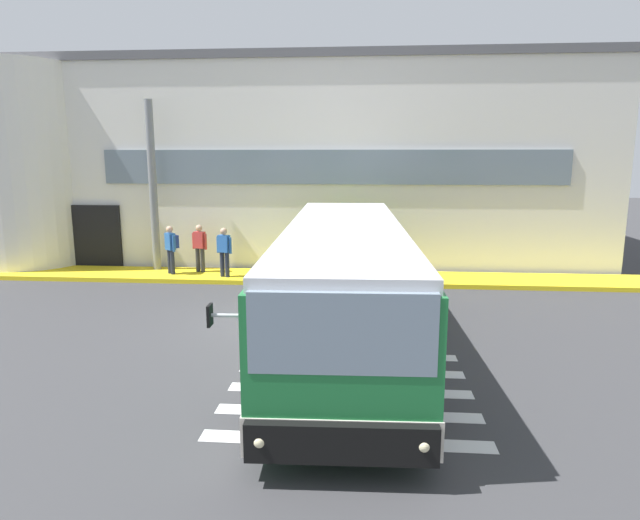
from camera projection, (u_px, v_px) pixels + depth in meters
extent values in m
cube|color=#353538|center=(277.00, 320.00, 14.18)|extent=(80.00, 90.00, 0.02)
cube|color=silver|center=(346.00, 441.00, 8.14)|extent=(4.40, 0.36, 0.01)
cube|color=silver|center=(348.00, 413.00, 9.02)|extent=(4.40, 0.36, 0.01)
cube|color=silver|center=(349.00, 391.00, 9.90)|extent=(4.40, 0.36, 0.01)
cube|color=silver|center=(351.00, 371.00, 10.78)|extent=(4.40, 0.36, 0.01)
cube|color=silver|center=(352.00, 355.00, 11.66)|extent=(4.40, 0.36, 0.01)
cube|color=silver|center=(317.00, 166.00, 25.22)|extent=(22.40, 12.00, 7.50)
cube|color=#56565B|center=(317.00, 77.00, 24.50)|extent=(22.60, 12.20, 0.30)
cylinder|color=silver|center=(23.00, 168.00, 20.71)|extent=(4.40, 4.40, 7.50)
cube|color=black|center=(98.00, 237.00, 20.40)|extent=(1.80, 0.16, 2.40)
cube|color=slate|center=(331.00, 167.00, 19.22)|extent=(16.40, 0.10, 1.20)
cube|color=yellow|center=(299.00, 277.00, 18.86)|extent=(26.40, 2.00, 0.15)
cylinder|color=slate|center=(153.00, 186.00, 19.30)|extent=(0.28, 0.28, 5.96)
cube|color=#1E7238|center=(344.00, 280.00, 12.34)|extent=(2.92, 11.35, 2.15)
cube|color=silver|center=(344.00, 314.00, 12.49)|extent=(2.96, 11.39, 0.55)
cube|color=silver|center=(345.00, 229.00, 12.12)|extent=(2.81, 11.14, 0.20)
cube|color=gray|center=(342.00, 333.00, 6.74)|extent=(2.35, 0.20, 1.05)
cube|color=gray|center=(401.00, 257.00, 12.47)|extent=(0.37, 10.07, 0.95)
cube|color=gray|center=(288.00, 256.00, 12.60)|extent=(0.37, 10.07, 0.95)
cube|color=black|center=(342.00, 306.00, 6.68)|extent=(2.15, 0.17, 0.28)
cube|color=black|center=(341.00, 443.00, 6.88)|extent=(2.46, 0.28, 0.52)
sphere|color=beige|center=(424.00, 445.00, 6.78)|extent=(0.18, 0.18, 0.18)
sphere|color=beige|center=(260.00, 441.00, 6.88)|extent=(0.18, 0.18, 0.18)
cylinder|color=#B7B7BF|center=(225.00, 315.00, 6.99)|extent=(0.40, 0.06, 0.05)
cube|color=black|center=(210.00, 315.00, 6.99)|extent=(0.05, 0.20, 0.28)
cylinder|color=black|center=(416.00, 391.00, 8.69)|extent=(0.33, 1.01, 1.00)
cylinder|color=black|center=(269.00, 388.00, 8.80)|extent=(0.33, 1.01, 1.00)
cylinder|color=black|center=(388.00, 294.00, 14.84)|extent=(0.33, 1.01, 1.00)
cylinder|color=black|center=(302.00, 293.00, 14.96)|extent=(0.33, 1.01, 1.00)
cylinder|color=black|center=(385.00, 283.00, 16.12)|extent=(0.33, 1.01, 1.00)
cylinder|color=black|center=(305.00, 282.00, 16.23)|extent=(0.33, 1.01, 1.00)
cylinder|color=#1E2338|center=(173.00, 262.00, 18.90)|extent=(0.15, 0.15, 0.85)
cylinder|color=#1E2338|center=(170.00, 261.00, 19.05)|extent=(0.15, 0.15, 0.85)
cube|color=#2659A5|center=(170.00, 241.00, 18.84)|extent=(0.43, 0.42, 0.58)
sphere|color=tan|center=(169.00, 229.00, 18.76)|extent=(0.23, 0.23, 0.23)
cylinder|color=#2659A5|center=(174.00, 244.00, 18.67)|extent=(0.09, 0.09, 0.55)
cylinder|color=#2659A5|center=(167.00, 242.00, 19.03)|extent=(0.09, 0.09, 0.55)
cube|color=navy|center=(175.00, 241.00, 18.96)|extent=(0.34, 0.34, 0.44)
cylinder|color=#2D2D33|center=(203.00, 260.00, 19.28)|extent=(0.15, 0.15, 0.85)
cylinder|color=#2D2D33|center=(198.00, 260.00, 19.35)|extent=(0.15, 0.15, 0.85)
cube|color=#B23333|center=(199.00, 240.00, 19.18)|extent=(0.43, 0.32, 0.58)
sphere|color=tan|center=(199.00, 228.00, 19.10)|extent=(0.23, 0.23, 0.23)
cylinder|color=#B23333|center=(206.00, 242.00, 19.10)|extent=(0.09, 0.09, 0.55)
cylinder|color=#B23333|center=(194.00, 241.00, 19.28)|extent=(0.09, 0.09, 0.55)
cylinder|color=#1E2338|center=(227.00, 265.00, 18.46)|extent=(0.15, 0.15, 0.85)
cylinder|color=#1E2338|center=(222.00, 264.00, 18.54)|extent=(0.15, 0.15, 0.85)
cube|color=#2659A5|center=(224.00, 244.00, 18.37)|extent=(0.43, 0.34, 0.58)
sphere|color=tan|center=(224.00, 231.00, 18.29)|extent=(0.23, 0.23, 0.23)
cylinder|color=#2659A5|center=(230.00, 246.00, 18.27)|extent=(0.09, 0.09, 0.55)
cylinder|color=#2659A5|center=(218.00, 245.00, 18.48)|extent=(0.09, 0.09, 0.55)
cylinder|color=yellow|center=(402.00, 276.00, 17.34)|extent=(0.18, 0.18, 0.90)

